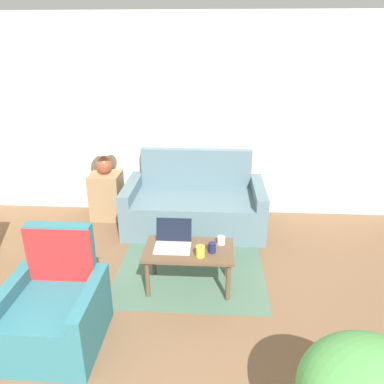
{
  "coord_description": "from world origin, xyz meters",
  "views": [
    {
      "loc": [
        0.78,
        -0.83,
        2.26
      ],
      "look_at": [
        0.55,
        2.88,
        0.75
      ],
      "focal_mm": 35.0,
      "sensor_mm": 36.0,
      "label": 1
    }
  ],
  "objects": [
    {
      "name": "armchair",
      "position": [
        -0.45,
        1.48,
        0.27
      ],
      "size": [
        0.73,
        0.73,
        0.91
      ],
      "color": "#2D6B75",
      "rests_on": "ground_plane"
    },
    {
      "name": "wall_back",
      "position": [
        -0.0,
        4.06,
        1.31
      ],
      "size": [
        6.63,
        0.06,
        2.6
      ],
      "color": "silver",
      "rests_on": "ground_plane"
    },
    {
      "name": "laptop",
      "position": [
        0.4,
        2.3,
        0.48
      ],
      "size": [
        0.34,
        0.29,
        0.24
      ],
      "color": "#B7B7BC",
      "rests_on": "coffee_table"
    },
    {
      "name": "cup_navy",
      "position": [
        0.87,
        2.36,
        0.46
      ],
      "size": [
        0.07,
        0.07,
        0.08
      ],
      "color": "white",
      "rests_on": "coffee_table"
    },
    {
      "name": "table_lamp",
      "position": [
        -0.66,
        3.76,
        0.94
      ],
      "size": [
        0.36,
        0.36,
        0.48
      ],
      "color": "brown",
      "rests_on": "side_table"
    },
    {
      "name": "couch",
      "position": [
        0.54,
        3.58,
        0.28
      ],
      "size": [
        1.74,
        0.94,
        0.94
      ],
      "color": "slate",
      "rests_on": "ground_plane"
    },
    {
      "name": "coffee_table",
      "position": [
        0.56,
        2.25,
        0.36
      ],
      "size": [
        0.85,
        0.48,
        0.42
      ],
      "color": "brown",
      "rests_on": "ground_plane"
    },
    {
      "name": "rug",
      "position": [
        0.56,
        2.88,
        0.0
      ],
      "size": [
        1.53,
        2.08,
        0.01
      ],
      "color": "#476651",
      "rests_on": "ground_plane"
    },
    {
      "name": "cup_yellow",
      "position": [
        0.67,
        2.13,
        0.47
      ],
      "size": [
        0.08,
        0.08,
        0.1
      ],
      "color": "gold",
      "rests_on": "coffee_table"
    },
    {
      "name": "cup_white",
      "position": [
        0.78,
        2.21,
        0.47
      ],
      "size": [
        0.07,
        0.07,
        0.1
      ],
      "color": "#191E4C",
      "rests_on": "coffee_table"
    },
    {
      "name": "side_table",
      "position": [
        -0.66,
        3.76,
        0.31
      ],
      "size": [
        0.4,
        0.4,
        0.62
      ],
      "color": "#937551",
      "rests_on": "ground_plane"
    }
  ]
}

